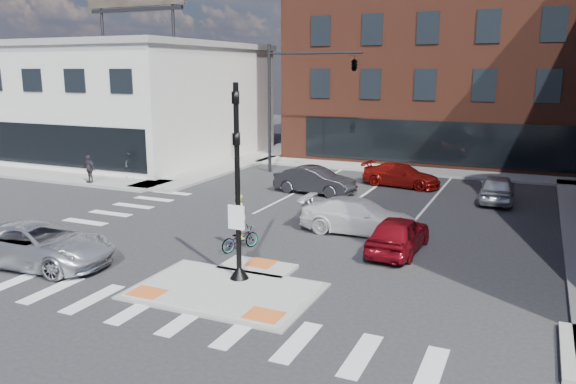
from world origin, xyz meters
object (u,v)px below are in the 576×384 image
at_px(pedestrian_b, 89,169).
at_px(red_sedan, 399,234).
at_px(bg_car_silver, 497,188).
at_px(pedestrian_a, 130,165).
at_px(silver_suv, 39,244).
at_px(bg_car_red, 401,175).
at_px(bg_car_dark, 315,180).
at_px(cyclist, 240,231).
at_px(white_pickup, 359,216).

bearing_deg(pedestrian_b, red_sedan, -3.90).
distance_m(bg_car_silver, pedestrian_a, 20.43).
distance_m(bg_car_silver, pedestrian_b, 22.07).
relative_size(silver_suv, red_sedan, 1.31).
distance_m(red_sedan, bg_car_red, 11.86).
bearing_deg(silver_suv, bg_car_dark, -22.32).
bearing_deg(cyclist, bg_car_silver, -102.00).
distance_m(white_pickup, bg_car_dark, 7.46).
bearing_deg(red_sedan, white_pickup, -39.34).
bearing_deg(bg_car_dark, bg_car_red, -39.28).
distance_m(white_pickup, cyclist, 5.13).
bearing_deg(bg_car_red, bg_car_dark, 143.40).
xyz_separation_m(white_pickup, bg_car_red, (-0.55, 9.80, -0.06)).
bearing_deg(pedestrian_b, bg_car_red, 33.04).
height_order(white_pickup, cyclist, cyclist).
height_order(cyclist, pedestrian_b, cyclist).
height_order(bg_car_red, pedestrian_a, pedestrian_a).
height_order(silver_suv, cyclist, cyclist).
xyz_separation_m(cyclist, pedestrian_b, (-13.51, 6.84, 0.22)).
xyz_separation_m(silver_suv, pedestrian_a, (-6.86, 13.00, 0.20)).
bearing_deg(bg_car_red, bg_car_silver, -100.66).
relative_size(white_pickup, bg_car_dark, 1.11).
distance_m(white_pickup, pedestrian_b, 17.08).
relative_size(silver_suv, bg_car_dark, 1.21).
height_order(silver_suv, bg_car_dark, silver_suv).
bearing_deg(silver_suv, white_pickup, -52.27).
xyz_separation_m(bg_car_dark, pedestrian_a, (-11.23, -1.16, 0.21)).
height_order(red_sedan, cyclist, cyclist).
xyz_separation_m(silver_suv, red_sedan, (10.69, 6.30, -0.05)).
relative_size(bg_car_silver, bg_car_red, 0.93).
height_order(silver_suv, pedestrian_a, pedestrian_a).
distance_m(bg_car_silver, cyclist, 14.31).
xyz_separation_m(white_pickup, pedestrian_b, (-16.82, 2.92, 0.24)).
xyz_separation_m(silver_suv, bg_car_red, (8.14, 17.88, -0.09)).
height_order(bg_car_dark, cyclist, cyclist).
bearing_deg(cyclist, pedestrian_b, -4.99).
bearing_deg(red_sedan, bg_car_red, -75.37).
xyz_separation_m(bg_car_red, cyclist, (-2.77, -13.72, 0.08)).
xyz_separation_m(bg_car_dark, pedestrian_b, (-12.51, -3.16, 0.23)).
bearing_deg(red_sedan, bg_car_silver, -103.05).
bearing_deg(pedestrian_b, bg_car_silver, 23.32).
relative_size(bg_car_dark, pedestrian_b, 2.74).
xyz_separation_m(red_sedan, bg_car_silver, (2.65, 9.74, 0.02)).
bearing_deg(cyclist, silver_suv, 59.63).
bearing_deg(bg_car_silver, pedestrian_b, 11.68).
xyz_separation_m(white_pickup, cyclist, (-3.32, -3.92, 0.02)).
height_order(bg_car_red, cyclist, cyclist).
relative_size(white_pickup, pedestrian_a, 3.09).
height_order(red_sedan, pedestrian_b, pedestrian_b).
bearing_deg(bg_car_silver, bg_car_dark, 10.29).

